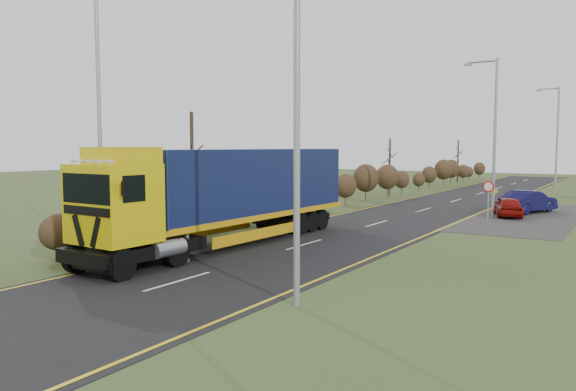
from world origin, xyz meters
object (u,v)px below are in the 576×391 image
Objects in this scene: car_red_hatchback at (508,207)px; streetlight_near at (293,105)px; speed_sign at (488,193)px; lorry at (229,190)px; car_blue_sedan at (529,202)px.

car_red_hatchback is 24.08m from streetlight_near.
speed_sign is (-0.56, -2.92, 1.02)m from car_red_hatchback.
lorry is at bearing 46.14° from car_red_hatchback.
car_red_hatchback is 1.56× the size of speed_sign.
car_blue_sedan is (9.03, 20.03, -1.72)m from lorry.
streetlight_near is at bearing -91.55° from speed_sign.
car_red_hatchback is 3.14m from speed_sign.
car_red_hatchback is 0.37× the size of streetlight_near.
lorry is 6.64× the size of speed_sign.
lorry is 3.49× the size of car_blue_sedan.
lorry is 10.06m from streetlight_near.
car_blue_sedan is at bearing 67.86° from lorry.
car_red_hatchback is at bearing 66.34° from lorry.
streetlight_near is (-1.12, -23.57, 4.80)m from car_red_hatchback.
speed_sign is at bearing 63.64° from lorry.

